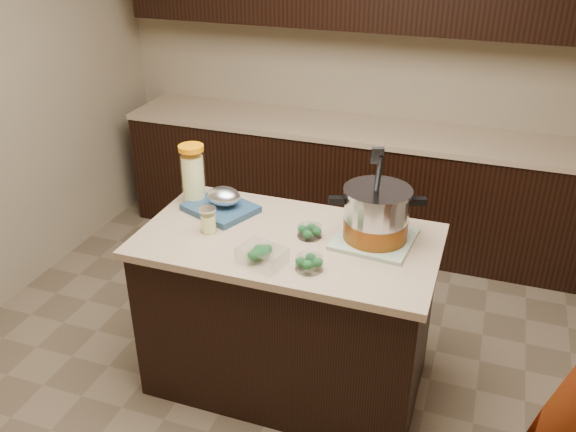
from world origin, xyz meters
name	(u,v)px	position (x,y,z in m)	size (l,w,h in m)	color
ground_plane	(288,378)	(0.00, 0.00, 0.00)	(4.00, 4.00, 0.00)	brown
room_shell	(288,72)	(0.00, 0.00, 1.71)	(4.04, 4.04, 2.72)	tan
back_cabinets	(367,121)	(0.00, 1.74, 0.94)	(3.60, 0.63, 2.33)	black
island	(288,312)	(0.00, 0.00, 0.45)	(1.46, 0.81, 0.90)	black
dish_towel	(374,239)	(0.40, 0.11, 0.91)	(0.36, 0.36, 0.02)	#5D8A5D
stock_pot	(376,217)	(0.40, 0.11, 1.03)	(0.45, 0.41, 0.46)	#B7B7BC
lemonade_pitcher	(193,177)	(-0.61, 0.20, 1.05)	(0.16, 0.16, 0.33)	#F9F998
mason_jar	(208,220)	(-0.39, -0.07, 0.96)	(0.10, 0.10, 0.14)	#F9F998
broccoli_tub_left	(310,232)	(0.10, 0.05, 0.93)	(0.15, 0.15, 0.06)	silver
broccoli_tub_right	(309,264)	(0.18, -0.24, 0.93)	(0.15, 0.15, 0.06)	silver
broccoli_tub_rect	(262,256)	(-0.04, -0.25, 0.93)	(0.23, 0.19, 0.07)	silver
blue_tray	(222,204)	(-0.42, 0.15, 0.95)	(0.42, 0.39, 0.13)	navy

